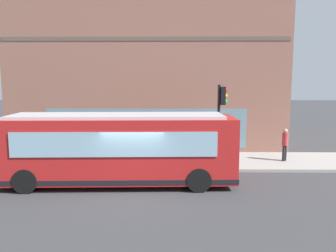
{
  "coord_description": "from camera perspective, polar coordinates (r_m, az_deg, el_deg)",
  "views": [
    {
      "loc": [
        -13.8,
        -1.58,
        4.58
      ],
      "look_at": [
        1.96,
        -1.38,
        2.39
      ],
      "focal_mm": 36.53,
      "sensor_mm": 36.0,
      "label": 1
    }
  ],
  "objects": [
    {
      "name": "ground",
      "position": [
        14.62,
        -5.61,
        -10.39
      ],
      "size": [
        120.0,
        120.0,
        0.0
      ],
      "primitive_type": "plane",
      "color": "#38383A"
    },
    {
      "name": "sidewalk_curb",
      "position": [
        19.01,
        -4.09,
        -5.82
      ],
      "size": [
        4.0,
        40.0,
        0.15
      ],
      "primitive_type": "cube",
      "color": "#9E9991",
      "rests_on": "ground"
    },
    {
      "name": "building_corner",
      "position": [
        24.81,
        -3.0,
        11.77
      ],
      "size": [
        8.66,
        17.27,
        12.52
      ],
      "color": "#8C5B4C",
      "rests_on": "ground"
    },
    {
      "name": "city_bus_nearside",
      "position": [
        14.98,
        -8.39,
        -3.84
      ],
      "size": [
        2.87,
        10.12,
        3.07
      ],
      "color": "red",
      "rests_on": "ground"
    },
    {
      "name": "traffic_light_near_corner",
      "position": [
        17.17,
        8.86,
        2.64
      ],
      "size": [
        0.32,
        0.49,
        4.14
      ],
      "color": "black",
      "rests_on": "sidewalk_curb"
    },
    {
      "name": "fire_hydrant",
      "position": [
        19.45,
        -7.05,
        -4.22
      ],
      "size": [
        0.35,
        0.35,
        0.74
      ],
      "color": "red",
      "rests_on": "sidewalk_curb"
    },
    {
      "name": "pedestrian_near_hydrant",
      "position": [
        19.5,
        18.93,
        -2.6
      ],
      "size": [
        0.32,
        0.32,
        1.76
      ],
      "color": "black",
      "rests_on": "sidewalk_curb"
    },
    {
      "name": "pedestrian_walking_along_curb",
      "position": [
        20.48,
        -20.42,
        -2.55
      ],
      "size": [
        0.32,
        0.32,
        1.56
      ],
      "color": "black",
      "rests_on": "sidewalk_curb"
    },
    {
      "name": "newspaper_vending_box",
      "position": [
        18.82,
        -19.16,
        -4.74
      ],
      "size": [
        0.44,
        0.42,
        0.9
      ],
      "color": "#263F99",
      "rests_on": "sidewalk_curb"
    }
  ]
}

